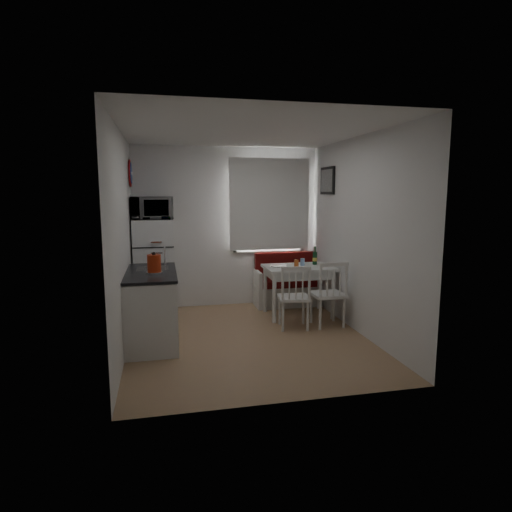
% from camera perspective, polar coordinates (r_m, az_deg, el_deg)
% --- Properties ---
extents(floor, '(3.00, 3.50, 0.02)m').
position_cam_1_polar(floor, '(5.63, -1.06, -10.91)').
color(floor, tan).
rests_on(floor, ground).
extents(ceiling, '(3.00, 3.50, 0.02)m').
position_cam_1_polar(ceiling, '(5.37, -1.13, 16.30)').
color(ceiling, white).
rests_on(ceiling, wall_back).
extents(wall_back, '(3.00, 0.02, 2.60)m').
position_cam_1_polar(wall_back, '(7.06, -3.88, 3.82)').
color(wall_back, white).
rests_on(wall_back, floor).
extents(wall_front, '(3.00, 0.02, 2.60)m').
position_cam_1_polar(wall_front, '(3.66, 4.28, -0.49)').
color(wall_front, white).
rests_on(wall_front, floor).
extents(wall_left, '(0.02, 3.50, 2.60)m').
position_cam_1_polar(wall_left, '(5.26, -17.33, 1.88)').
color(wall_left, white).
rests_on(wall_left, floor).
extents(wall_right, '(0.02, 3.50, 2.60)m').
position_cam_1_polar(wall_right, '(5.83, 13.55, 2.63)').
color(wall_right, white).
rests_on(wall_right, floor).
extents(window, '(1.22, 0.06, 1.47)m').
position_cam_1_polar(window, '(7.15, 1.72, 6.50)').
color(window, white).
rests_on(window, wall_back).
extents(curtain, '(1.35, 0.02, 1.50)m').
position_cam_1_polar(curtain, '(7.08, 1.86, 6.89)').
color(curtain, white).
rests_on(curtain, wall_back).
extents(kitchen_counter, '(0.62, 1.32, 1.16)m').
position_cam_1_polar(kitchen_counter, '(5.55, -13.70, -6.53)').
color(kitchen_counter, white).
rests_on(kitchen_counter, floor).
extents(wall_sign, '(0.03, 0.40, 0.40)m').
position_cam_1_polar(wall_sign, '(6.68, -16.34, 10.54)').
color(wall_sign, '#1A429D').
rests_on(wall_sign, wall_left).
extents(picture_frame, '(0.04, 0.52, 0.42)m').
position_cam_1_polar(picture_frame, '(6.80, 9.48, 9.88)').
color(picture_frame, black).
rests_on(picture_frame, wall_right).
extents(bench, '(1.21, 0.47, 0.87)m').
position_cam_1_polar(bench, '(7.21, 4.64, -4.24)').
color(bench, white).
rests_on(bench, floor).
extents(dining_table, '(1.03, 0.73, 0.76)m').
position_cam_1_polar(dining_table, '(6.51, 5.67, -2.12)').
color(dining_table, white).
rests_on(dining_table, floor).
extents(chair_left, '(0.47, 0.46, 0.48)m').
position_cam_1_polar(chair_left, '(5.84, 5.33, -4.59)').
color(chair_left, white).
rests_on(chair_left, floor).
extents(chair_right, '(0.45, 0.43, 0.50)m').
position_cam_1_polar(chair_right, '(6.00, 9.91, -4.10)').
color(chair_right, white).
rests_on(chair_right, floor).
extents(fridge, '(0.59, 0.59, 1.47)m').
position_cam_1_polar(fridge, '(6.71, -13.40, -1.49)').
color(fridge, white).
rests_on(fridge, floor).
extents(microwave, '(0.61, 0.41, 0.34)m').
position_cam_1_polar(microwave, '(6.57, -13.68, 6.23)').
color(microwave, white).
rests_on(microwave, fridge).
extents(kettle, '(0.19, 0.19, 0.26)m').
position_cam_1_polar(kettle, '(5.23, -13.43, -0.99)').
color(kettle, red).
rests_on(kettle, kitchen_counter).
extents(wine_bottle, '(0.07, 0.07, 0.28)m').
position_cam_1_polar(wine_bottle, '(6.66, 7.86, 0.06)').
color(wine_bottle, '#144122').
rests_on(wine_bottle, dining_table).
extents(drinking_glass_orange, '(0.07, 0.07, 0.11)m').
position_cam_1_polar(drinking_glass_orange, '(6.42, 5.40, -0.98)').
color(drinking_glass_orange, '#D25F23').
rests_on(drinking_glass_orange, dining_table).
extents(drinking_glass_blue, '(0.07, 0.07, 0.11)m').
position_cam_1_polar(drinking_glass_blue, '(6.56, 6.22, -0.79)').
color(drinking_glass_blue, '#8CB7EE').
rests_on(drinking_glass_blue, dining_table).
extents(plate, '(0.25, 0.25, 0.02)m').
position_cam_1_polar(plate, '(6.43, 3.08, -1.36)').
color(plate, white).
rests_on(plate, dining_table).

